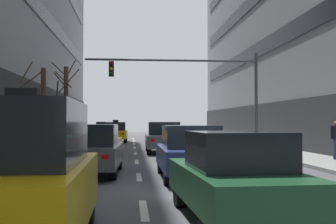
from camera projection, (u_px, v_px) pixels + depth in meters
The scene contains 27 objects.
ground_plane at pixel (199, 186), 11.52m from camera, with size 120.00×120.00×0.00m, color #515156.
lane_stripe_l1_s3 at pixel (144, 210), 8.39m from camera, with size 0.16×2.00×0.01m, color silver.
lane_stripe_l1_s4 at pixel (139, 177), 13.37m from camera, with size 0.16×2.00×0.01m, color silver.
lane_stripe_l1_s5 at pixel (137, 162), 18.35m from camera, with size 0.16×2.00×0.01m, color silver.
lane_stripe_l1_s6 at pixel (135, 153), 23.33m from camera, with size 0.16×2.00×0.01m, color silver.
lane_stripe_l1_s7 at pixel (135, 148), 28.31m from camera, with size 0.16×2.00×0.01m, color silver.
lane_stripe_l1_s8 at pixel (134, 144), 33.29m from camera, with size 0.16×2.00×0.01m, color silver.
lane_stripe_l1_s9 at pixel (134, 141), 38.27m from camera, with size 0.16×2.00×0.01m, color silver.
lane_stripe_l1_s10 at pixel (133, 139), 43.25m from camera, with size 0.16×2.00×0.01m, color silver.
lane_stripe_l2_s3 at pixel (300, 207), 8.68m from camera, with size 0.16×2.00×0.01m, color silver.
lane_stripe_l2_s4 at pixel (238, 176), 13.65m from camera, with size 0.16×2.00×0.01m, color silver.
lane_stripe_l2_s5 at pixel (210, 161), 18.63m from camera, with size 0.16×2.00×0.01m, color silver.
lane_stripe_l2_s6 at pixel (193, 153), 23.61m from camera, with size 0.16×2.00×0.01m, color silver.
lane_stripe_l2_s7 at pixel (182, 147), 28.59m from camera, with size 0.16×2.00×0.01m, color silver.
lane_stripe_l2_s8 at pixel (174, 144), 33.57m from camera, with size 0.16×2.00×0.01m, color silver.
lane_stripe_l2_s9 at pixel (169, 141), 38.55m from camera, with size 0.16×2.00×0.01m, color silver.
lane_stripe_l2_s10 at pixel (164, 139), 43.53m from camera, with size 0.16×2.00×0.01m, color silver.
taxi_driving_0 at pixel (116, 132), 35.52m from camera, with size 1.99×4.61×1.90m.
taxi_driving_1 at pixel (22, 176), 5.73m from camera, with size 1.81×4.24×2.22m.
car_driving_2 at pixel (163, 138), 23.64m from camera, with size 2.00×4.66×1.74m.
car_driving_3 at pixel (190, 152), 13.01m from camera, with size 1.85×4.39×1.65m.
car_driving_4 at pixel (235, 177), 7.48m from camera, with size 1.96×4.31×1.59m.
taxi_driving_5 at pixel (101, 142), 20.28m from camera, with size 1.94×4.28×1.75m.
car_driving_6 at pixel (91, 150), 13.90m from camera, with size 2.01×4.52×1.67m.
traffic_signal_0 at pixel (200, 81), 23.64m from camera, with size 9.71×0.35×5.54m.
street_tree_0 at pixel (66, 104), 26.50m from camera, with size 1.70×1.70×5.57m.
street_tree_1 at pixel (42, 109), 19.67m from camera, with size 2.04×1.99×4.56m.
Camera 1 is at (-1.87, -11.44, 1.76)m, focal length 45.03 mm.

